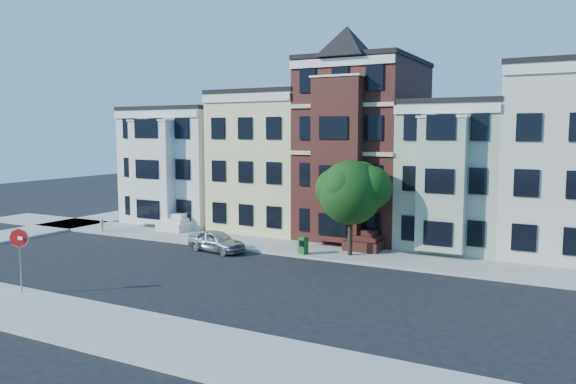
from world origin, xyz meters
The scene contains 12 objects.
ground centered at (0.00, 0.00, 0.00)m, with size 120.00×120.00×0.00m, color black.
far_sidewalk centered at (0.00, 8.00, 0.07)m, with size 60.00×4.00×0.15m, color #9E9B93.
near_sidewalk centered at (0.00, -8.00, 0.07)m, with size 60.00×4.00×0.15m, color #9E9B93.
house_white centered at (-15.00, 14.50, 4.50)m, with size 8.00×9.00×9.00m, color silver.
house_yellow centered at (-7.00, 14.50, 5.00)m, with size 7.00×9.00×10.00m, color beige.
house_brown centered at (0.00, 14.50, 6.00)m, with size 7.00×9.00×12.00m, color #3C1813.
house_green centered at (6.50, 14.50, 4.50)m, with size 6.00×9.00×9.00m, color #9CAD91.
street_tree centered at (1.75, 7.52, 3.60)m, with size 5.92×5.92×6.89m, color #1A4715, non-canonical shape.
parked_car centered at (-6.13, 5.19, 0.66)m, with size 1.57×3.89×1.33m, color #AAADB1.
newspaper_box centered at (-0.80, 6.48, 0.67)m, with size 0.47×0.41×1.03m, color #176124.
fire_hydrant centered at (-17.00, 6.30, 0.53)m, with size 0.27×0.27×0.77m, color beige.
stop_sign centered at (-8.50, -6.59, 1.80)m, with size 0.91×0.13×3.30m, color #B11412, non-canonical shape.
Camera 1 is at (13.73, -22.76, 7.34)m, focal length 35.00 mm.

